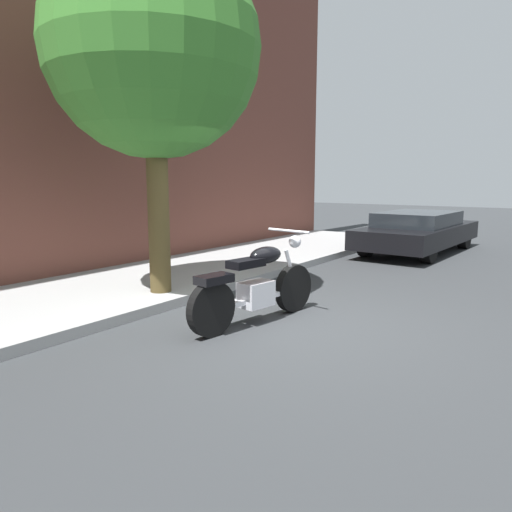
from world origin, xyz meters
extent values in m
plane|color=#303335|center=(0.00, 0.00, 0.00)|extent=(60.00, 60.00, 0.00)
cube|color=#999999|center=(0.00, 3.14, 0.07)|extent=(18.41, 2.87, 0.14)
cylinder|color=black|center=(0.55, 0.26, 0.33)|extent=(0.67, 0.21, 0.66)
cylinder|color=black|center=(-0.94, 0.49, 0.33)|extent=(0.67, 0.21, 0.66)
cube|color=silver|center=(-0.19, 0.37, 0.38)|extent=(0.48, 0.34, 0.32)
cube|color=silver|center=(-0.19, 0.37, 0.31)|extent=(1.35, 0.28, 0.06)
ellipsoid|color=black|center=(-0.02, 0.35, 0.86)|extent=(0.55, 0.34, 0.22)
cube|color=black|center=(-0.37, 0.40, 0.80)|extent=(0.51, 0.31, 0.10)
cube|color=black|center=(-0.89, 0.48, 0.68)|extent=(0.47, 0.30, 0.10)
cylinder|color=silver|center=(0.49, 0.27, 0.61)|extent=(0.28, 0.09, 0.58)
cylinder|color=silver|center=(0.43, 0.28, 1.14)|extent=(0.14, 0.70, 0.04)
sphere|color=silver|center=(0.57, 0.26, 0.98)|extent=(0.17, 0.17, 0.17)
cylinder|color=silver|center=(-0.42, 0.57, 0.28)|extent=(0.80, 0.21, 0.09)
cylinder|color=black|center=(8.59, 1.15, 0.32)|extent=(0.65, 0.25, 0.64)
cylinder|color=black|center=(8.52, -0.33, 0.32)|extent=(0.65, 0.25, 0.64)
cylinder|color=black|center=(5.67, 1.28, 0.32)|extent=(0.65, 0.25, 0.64)
cylinder|color=black|center=(5.60, -0.20, 0.32)|extent=(0.65, 0.25, 0.64)
cube|color=black|center=(7.09, 0.47, 0.47)|extent=(4.64, 1.97, 0.45)
cube|color=#1E2328|center=(6.99, 0.48, 0.83)|extent=(2.44, 1.66, 0.40)
cylinder|color=#4E4022|center=(-0.08, 2.22, 1.40)|extent=(0.32, 0.32, 2.80)
sphere|color=#3A7E2D|center=(-0.08, 2.22, 3.64)|extent=(3.06, 3.06, 3.06)
camera|label=1|loc=(-5.02, -3.01, 1.81)|focal=33.33mm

